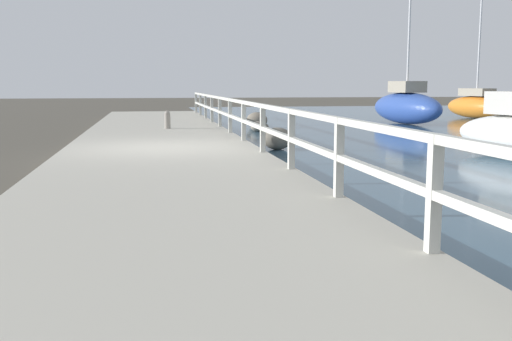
# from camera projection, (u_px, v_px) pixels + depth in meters

# --- Properties ---
(ground_plane) EXTENTS (120.00, 120.00, 0.00)m
(ground_plane) POSITION_uv_depth(u_px,v_px,m) (162.00, 159.00, 13.12)
(ground_plane) COLOR #4C473D
(dock_walkway) EXTENTS (4.23, 36.00, 0.26)m
(dock_walkway) POSITION_uv_depth(u_px,v_px,m) (162.00, 154.00, 13.10)
(dock_walkway) COLOR #B2AD9E
(dock_walkway) RESTS_ON ground
(railing) EXTENTS (0.10, 32.50, 0.98)m
(railing) POSITION_uv_depth(u_px,v_px,m) (252.00, 116.00, 13.34)
(railing) COLOR beige
(railing) RESTS_ON dock_walkway
(boulder_downstream) EXTENTS (0.79, 0.71, 0.60)m
(boulder_downstream) POSITION_uv_depth(u_px,v_px,m) (257.00, 120.00, 22.52)
(boulder_downstream) COLOR slate
(boulder_downstream) RESTS_ON ground
(boulder_upstream) EXTENTS (0.49, 0.44, 0.36)m
(boulder_upstream) POSITION_uv_depth(u_px,v_px,m) (258.00, 126.00, 20.76)
(boulder_upstream) COLOR gray
(boulder_upstream) RESTS_ON ground
(boulder_mid_strip) EXTENTS (0.36, 0.33, 0.27)m
(boulder_mid_strip) POSITION_uv_depth(u_px,v_px,m) (264.00, 127.00, 21.17)
(boulder_mid_strip) COLOR #666056
(boulder_mid_strip) RESTS_ON ground
(boulder_water_edge) EXTENTS (0.75, 0.67, 0.56)m
(boulder_water_edge) POSITION_uv_depth(u_px,v_px,m) (277.00, 139.00, 15.05)
(boulder_water_edge) COLOR #666056
(boulder_water_edge) RESTS_ON ground
(mooring_bollard) EXTENTS (0.19, 0.19, 0.56)m
(mooring_bollard) POSITION_uv_depth(u_px,v_px,m) (167.00, 120.00, 18.65)
(mooring_bollard) COLOR gray
(mooring_bollard) RESTS_ON dock_walkway
(sailboat_blue) EXTENTS (2.03, 4.78, 6.42)m
(sailboat_blue) POSITION_uv_depth(u_px,v_px,m) (406.00, 106.00, 24.72)
(sailboat_blue) COLOR #2D4C9E
(sailboat_blue) RESTS_ON water_surface
(sailboat_orange) EXTENTS (1.94, 4.02, 7.24)m
(sailboat_orange) POSITION_uv_depth(u_px,v_px,m) (476.00, 105.00, 28.83)
(sailboat_orange) COLOR orange
(sailboat_orange) RESTS_ON water_surface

